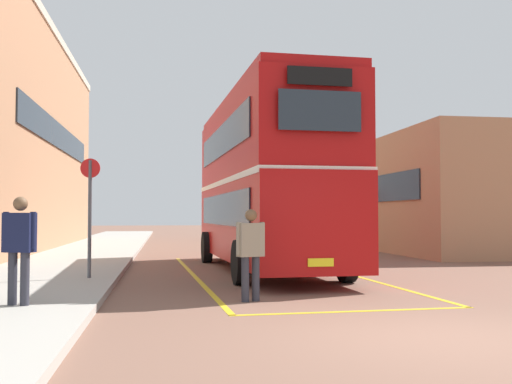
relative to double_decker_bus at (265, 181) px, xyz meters
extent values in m
plane|color=brown|center=(0.68, 5.20, -2.51)|extent=(135.60, 135.60, 0.00)
cube|color=#A39E93|center=(-5.82, 7.60, -2.44)|extent=(4.00, 57.60, 0.14)
cube|color=#232D38|center=(-7.39, 10.87, 2.51)|extent=(0.06, 15.51, 1.10)
cube|color=#AD7A56|center=(9.79, 8.34, -0.10)|extent=(7.22, 12.71, 4.83)
cube|color=#232D38|center=(6.15, 8.34, 0.14)|extent=(0.06, 9.66, 1.10)
cylinder|color=black|center=(-1.40, 3.10, -2.01)|extent=(0.33, 1.01, 1.00)
cylinder|color=black|center=(1.09, 3.22, -2.01)|extent=(0.33, 1.01, 1.00)
cylinder|color=black|center=(-1.09, -3.22, -2.01)|extent=(0.33, 1.01, 1.00)
cylinder|color=black|center=(1.40, -3.10, -2.01)|extent=(0.33, 1.01, 1.00)
cube|color=#A80F0F|center=(0.00, 0.00, -1.11)|extent=(2.91, 10.32, 2.10)
cube|color=#A80F0F|center=(0.00, 0.00, 0.99)|extent=(2.90, 10.11, 2.10)
cube|color=#A80F0F|center=(0.00, 0.00, 2.14)|extent=(2.80, 10.01, 0.20)
cube|color=white|center=(0.00, 0.00, -0.06)|extent=(2.93, 10.22, 0.14)
cube|color=#232D38|center=(-1.23, -0.06, -0.81)|extent=(0.44, 8.37, 0.84)
cube|color=#232D38|center=(-1.23, -0.06, 1.09)|extent=(0.44, 8.37, 0.84)
cube|color=#232D38|center=(1.23, 0.06, -0.81)|extent=(0.44, 8.37, 0.84)
cube|color=#232D38|center=(1.23, 0.06, 1.09)|extent=(0.44, 8.37, 0.84)
cube|color=#232D38|center=(0.25, -5.12, 1.09)|extent=(1.69, 0.12, 0.80)
cube|color=black|center=(0.25, -5.12, 1.77)|extent=(1.33, 0.10, 0.36)
cube|color=#232D38|center=(-0.25, 5.12, -0.71)|extent=(1.93, 0.13, 1.00)
cube|color=yellow|center=(0.25, -5.12, -1.88)|extent=(0.52, 0.06, 0.16)
cylinder|color=black|center=(2.67, 22.54, -2.05)|extent=(0.35, 0.94, 0.92)
cylinder|color=black|center=(5.18, 22.79, -2.05)|extent=(0.35, 0.94, 0.92)
cylinder|color=black|center=(3.19, 17.22, -2.05)|extent=(0.35, 0.94, 0.92)
cylinder|color=black|center=(5.71, 17.47, -2.05)|extent=(0.35, 0.94, 0.92)
cube|color=#B71414|center=(4.19, 20.00, -0.91)|extent=(3.31, 9.11, 2.60)
cube|color=silver|center=(4.19, 20.00, 0.45)|extent=(3.13, 8.74, 0.12)
cube|color=#232D38|center=(2.95, 19.88, -0.56)|extent=(0.73, 7.10, 0.96)
cube|color=#232D38|center=(5.42, 20.13, -0.56)|extent=(0.73, 7.10, 0.96)
cube|color=#232D38|center=(3.75, 24.46, -0.61)|extent=(1.95, 0.23, 1.10)
cylinder|color=#2D2D38|center=(-1.12, -5.73, -2.11)|extent=(0.14, 0.14, 0.80)
cylinder|color=#2D2D38|center=(-1.32, -5.80, -2.11)|extent=(0.14, 0.14, 0.80)
cube|color=gray|center=(-1.22, -5.77, -1.41)|extent=(0.52, 0.36, 0.60)
cylinder|color=gray|center=(-1.00, -5.69, -1.38)|extent=(0.09, 0.09, 0.57)
cylinder|color=gray|center=(-1.45, -5.84, -1.38)|extent=(0.09, 0.09, 0.57)
sphere|color=brown|center=(-1.22, -5.79, -0.97)|extent=(0.22, 0.22, 0.22)
cylinder|color=#2D2D38|center=(-5.11, -6.55, -1.96)|extent=(0.14, 0.14, 0.83)
cylinder|color=#2D2D38|center=(-4.91, -6.62, -1.96)|extent=(0.14, 0.14, 0.83)
cube|color=#141938|center=(-5.01, -6.59, -1.24)|extent=(0.53, 0.38, 0.62)
cylinder|color=#141938|center=(-5.24, -6.50, -1.20)|extent=(0.09, 0.09, 0.59)
cylinder|color=#141938|center=(-4.79, -6.67, -1.20)|extent=(0.09, 0.09, 0.59)
sphere|color=brown|center=(-5.00, -6.57, -0.78)|extent=(0.22, 0.22, 0.22)
cylinder|color=#4C4C51|center=(-4.43, -2.56, -1.05)|extent=(0.08, 0.08, 2.65)
cylinder|color=red|center=(-4.43, -2.56, 0.10)|extent=(0.44, 0.06, 0.44)
cube|color=gold|center=(-2.00, -1.12, -2.51)|extent=(0.71, 12.20, 0.01)
cube|color=gold|center=(2.00, -0.92, -2.51)|extent=(0.71, 12.20, 0.01)
cube|color=gold|center=(0.30, -7.12, -2.51)|extent=(4.13, 0.32, 0.01)
camera|label=1|loc=(-2.75, -16.42, -0.96)|focal=41.87mm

